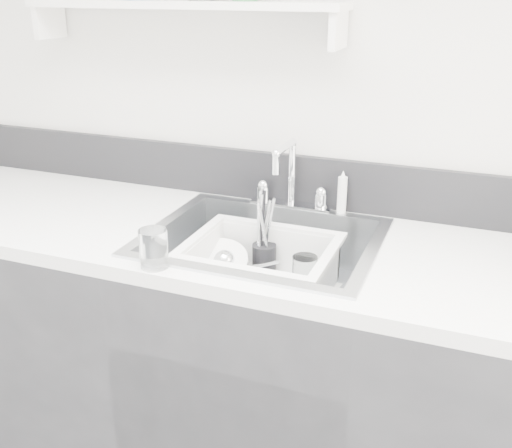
% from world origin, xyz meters
% --- Properties ---
extents(counter_run, '(3.20, 0.62, 0.92)m').
position_xyz_m(counter_run, '(0.00, 1.19, 0.46)').
color(counter_run, '#242428').
rests_on(counter_run, ground).
extents(backsplash, '(3.20, 0.02, 0.16)m').
position_xyz_m(backsplash, '(0.00, 1.49, 1.00)').
color(backsplash, black).
rests_on(backsplash, counter_run).
extents(sink, '(0.64, 0.52, 0.20)m').
position_xyz_m(sink, '(0.00, 1.19, 0.83)').
color(sink, silver).
rests_on(sink, counter_run).
extents(faucet, '(0.26, 0.18, 0.23)m').
position_xyz_m(faucet, '(0.00, 1.44, 0.98)').
color(faucet, silver).
rests_on(faucet, counter_run).
extents(side_sprayer, '(0.03, 0.03, 0.14)m').
position_xyz_m(side_sprayer, '(0.16, 1.44, 0.99)').
color(side_sprayer, silver).
rests_on(side_sprayer, counter_run).
extents(wall_shelf, '(1.00, 0.16, 0.12)m').
position_xyz_m(wall_shelf, '(-0.35, 1.42, 1.51)').
color(wall_shelf, silver).
rests_on(wall_shelf, room_shell).
extents(wash_tub, '(0.45, 0.39, 0.16)m').
position_xyz_m(wash_tub, '(0.00, 1.17, 0.83)').
color(wash_tub, silver).
rests_on(wash_tub, sink).
extents(plate_stack, '(0.23, 0.22, 0.09)m').
position_xyz_m(plate_stack, '(-0.14, 1.20, 0.79)').
color(plate_stack, white).
rests_on(plate_stack, wash_tub).
extents(utensil_cup, '(0.07, 0.07, 0.24)m').
position_xyz_m(utensil_cup, '(-0.03, 1.28, 0.82)').
color(utensil_cup, black).
rests_on(utensil_cup, wash_tub).
extents(ladle, '(0.27, 0.17, 0.07)m').
position_xyz_m(ladle, '(-0.07, 1.18, 0.80)').
color(ladle, silver).
rests_on(ladle, wash_tub).
extents(tumbler_in_tub, '(0.08, 0.08, 0.10)m').
position_xyz_m(tumbler_in_tub, '(0.12, 1.22, 0.82)').
color(tumbler_in_tub, white).
rests_on(tumbler_in_tub, wash_tub).
extents(tumbler_counter, '(0.08, 0.08, 0.10)m').
position_xyz_m(tumbler_counter, '(-0.19, 0.92, 0.97)').
color(tumbler_counter, white).
rests_on(tumbler_counter, counter_run).
extents(bowl_small, '(0.12, 0.12, 0.04)m').
position_xyz_m(bowl_small, '(0.08, 1.12, 0.78)').
color(bowl_small, white).
rests_on(bowl_small, wash_tub).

